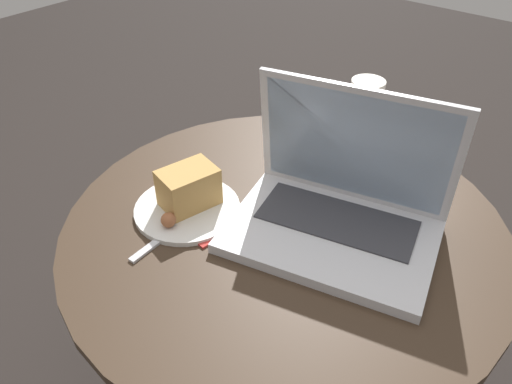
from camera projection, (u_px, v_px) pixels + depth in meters
table at (282, 279)px, 0.93m from camera, size 0.75×0.75×0.52m
napkin at (198, 209)px, 0.87m from camera, size 0.17×0.13×0.00m
laptop at (339, 206)px, 0.80m from camera, size 0.37×0.29×0.23m
beer_glass at (362, 126)px, 0.92m from camera, size 0.06×0.06×0.18m
snack_plate at (188, 197)px, 0.85m from camera, size 0.18×0.18×0.08m
fork at (179, 225)px, 0.83m from camera, size 0.03×0.18×0.00m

